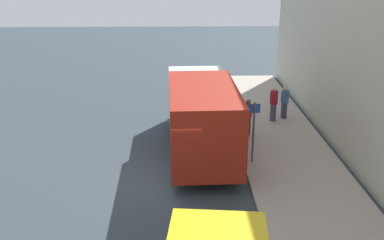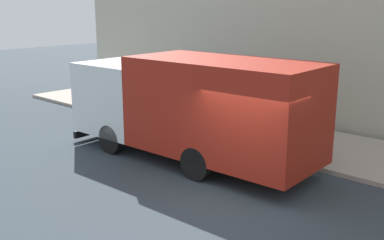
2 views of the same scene
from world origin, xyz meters
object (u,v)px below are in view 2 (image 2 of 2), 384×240
pedestrian_standing (202,108)px  pedestrian_third (192,94)px  large_utility_truck (191,105)px  pedestrian_walking (196,92)px  traffic_cone_orange (135,109)px  street_sign_post (268,104)px

pedestrian_standing → pedestrian_third: size_ratio=0.97×
large_utility_truck → pedestrian_walking: large_utility_truck is taller
large_utility_truck → traffic_cone_orange: 5.39m
pedestrian_third → street_sign_post: 5.01m
pedestrian_standing → street_sign_post: 2.91m
large_utility_truck → street_sign_post: (1.96, -1.38, -0.11)m
pedestrian_standing → traffic_cone_orange: 3.43m
pedestrian_walking → pedestrian_standing: pedestrian_standing is taller
large_utility_truck → pedestrian_standing: (2.18, 1.46, -0.69)m
large_utility_truck → pedestrian_standing: large_utility_truck is taller
traffic_cone_orange → street_sign_post: bearing=-90.4°
pedestrian_walking → street_sign_post: 5.61m
pedestrian_third → traffic_cone_orange: bearing=-167.1°
large_utility_truck → pedestrian_third: size_ratio=4.73×
pedestrian_standing → traffic_cone_orange: pedestrian_standing is taller
pedestrian_walking → pedestrian_third: pedestrian_third is taller
pedestrian_standing → street_sign_post: bearing=-86.1°
pedestrian_walking → traffic_cone_orange: size_ratio=2.38×
pedestrian_standing → pedestrian_third: pedestrian_third is taller
pedestrian_standing → traffic_cone_orange: (-0.17, 3.38, -0.53)m
pedestrian_standing → street_sign_post: size_ratio=0.68×
traffic_cone_orange → pedestrian_third: bearing=-42.7°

